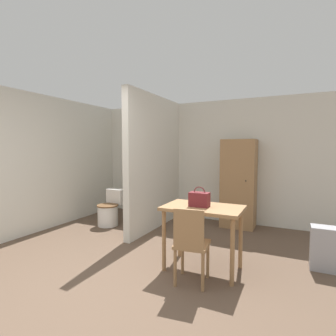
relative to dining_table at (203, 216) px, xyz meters
name	(u,v)px	position (x,y,z in m)	size (l,w,h in m)	color
ground_plane	(98,297)	(-0.77, -1.06, -0.68)	(16.00, 16.00, 0.00)	brown
wall_back	(204,161)	(-0.77, 2.36, 0.57)	(5.80, 0.12, 2.50)	silver
wall_left	(57,162)	(-3.23, 0.62, 0.57)	(0.12, 4.36, 2.50)	silver
partition_wall	(155,162)	(-1.39, 1.32, 0.57)	(0.12, 1.96, 2.50)	silver
dining_table	(203,216)	(0.00, 0.00, 0.00)	(0.96, 0.61, 0.80)	#997047
wooden_chair	(191,243)	(0.00, -0.42, -0.20)	(0.41, 0.41, 0.87)	#997047
toilet	(110,211)	(-2.28, 1.05, -0.40)	(0.42, 0.57, 0.69)	white
handbag	(199,199)	(-0.04, -0.03, 0.21)	(0.24, 0.14, 0.25)	maroon
wooden_cabinet	(239,183)	(0.04, 2.04, 0.16)	(0.63, 0.50, 1.69)	#997047
space_heater	(325,248)	(1.37, 0.65, -0.41)	(0.33, 0.23, 0.54)	#9E9EA3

